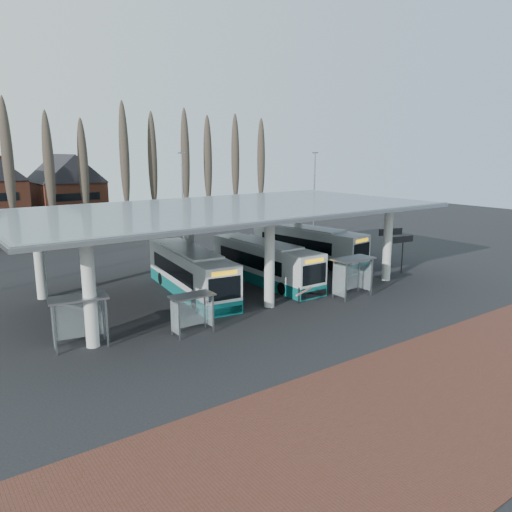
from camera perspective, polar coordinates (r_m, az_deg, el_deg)
ground at (r=32.21m, az=4.24°, el=-6.86°), size 140.00×140.00×0.00m
brick_strip at (r=24.99m, az=22.81°, el=-13.54°), size 70.00×10.00×0.03m
station_canopy at (r=37.24m, az=-3.61°, el=4.71°), size 32.00×16.00×6.34m
poplar_row at (r=59.60m, az=-16.86°, el=9.94°), size 45.10×1.10×14.50m
lamp_post_b at (r=55.77m, az=-8.37°, el=6.67°), size 0.80×0.16×10.17m
lamp_post_c at (r=58.94m, az=6.67°, el=7.00°), size 0.80×0.16×10.17m
bus_1 at (r=37.04m, az=-7.50°, el=-1.88°), size 4.18×12.24×3.34m
bus_2 at (r=39.99m, az=0.97°, el=-0.79°), size 2.64×11.78×3.27m
bus_3 at (r=47.29m, az=5.87°, el=1.21°), size 4.11×12.34×3.36m
shelter_0 at (r=28.38m, az=-19.61°, el=-5.84°), size 3.24×2.03×2.80m
shelter_1 at (r=28.99m, az=-7.41°, el=-5.56°), size 2.55×1.33×2.34m
shelter_2 at (r=36.40m, az=10.86°, el=-1.39°), size 3.11×1.56×2.88m
info_sign_0 at (r=44.38m, az=16.46°, el=1.53°), size 2.16×0.41×3.23m
info_sign_1 at (r=46.11m, az=15.12°, el=2.35°), size 2.35×0.76×3.57m
barrier at (r=34.25m, az=5.37°, el=-4.18°), size 2.14×1.05×1.14m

